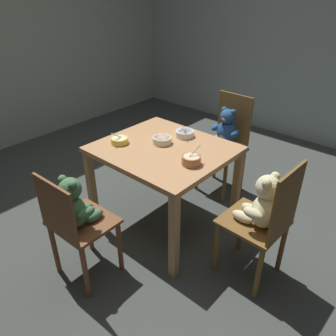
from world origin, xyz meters
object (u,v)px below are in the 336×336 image
(teddy_chair_far_center, at_px, (225,137))
(porridge_bowl_terracotta_near_right, at_px, (191,160))
(dining_table, at_px, (164,158))
(teddy_chair_near_right, at_px, (263,211))
(teddy_chair_near_front, at_px, (75,213))
(porridge_bowl_white_far_center, at_px, (185,133))
(porridge_bowl_cream_center, at_px, (162,140))
(porridge_bowl_yellow_near_left, at_px, (120,140))

(teddy_chair_far_center, bearing_deg, porridge_bowl_terracotta_near_right, 18.89)
(dining_table, distance_m, teddy_chair_near_right, 0.88)
(teddy_chair_near_front, height_order, teddy_chair_near_right, teddy_chair_near_right)
(teddy_chair_far_center, height_order, porridge_bowl_white_far_center, teddy_chair_far_center)
(porridge_bowl_cream_center, distance_m, porridge_bowl_yellow_near_left, 0.34)
(porridge_bowl_terracotta_near_right, height_order, porridge_bowl_white_far_center, porridge_bowl_terracotta_near_right)
(porridge_bowl_white_far_center, bearing_deg, porridge_bowl_cream_center, -103.54)
(porridge_bowl_terracotta_near_right, bearing_deg, porridge_bowl_white_far_center, 134.41)
(teddy_chair_near_front, xyz_separation_m, porridge_bowl_white_far_center, (0.04, 1.08, 0.21))
(teddy_chair_far_center, height_order, porridge_bowl_terracotta_near_right, teddy_chair_far_center)
(teddy_chair_near_front, distance_m, porridge_bowl_yellow_near_left, 0.73)
(teddy_chair_far_center, bearing_deg, porridge_bowl_yellow_near_left, -18.39)
(teddy_chair_far_center, distance_m, teddy_chair_near_right, 1.17)
(porridge_bowl_yellow_near_left, bearing_deg, teddy_chair_near_right, 7.85)
(dining_table, height_order, porridge_bowl_white_far_center, porridge_bowl_white_far_center)
(teddy_chair_near_right, distance_m, porridge_bowl_white_far_center, 0.95)
(porridge_bowl_terracotta_near_right, bearing_deg, dining_table, 167.46)
(teddy_chair_near_front, bearing_deg, porridge_bowl_cream_center, -0.73)
(dining_table, height_order, teddy_chair_near_front, teddy_chair_near_front)
(teddy_chair_far_center, bearing_deg, dining_table, -1.88)
(teddy_chair_near_right, xyz_separation_m, porridge_bowl_cream_center, (-0.94, 0.06, 0.20))
(teddy_chair_far_center, bearing_deg, teddy_chair_near_front, -1.46)
(porridge_bowl_yellow_near_left, height_order, porridge_bowl_terracotta_near_right, porridge_bowl_terracotta_near_right)
(teddy_chair_far_center, xyz_separation_m, teddy_chair_near_right, (0.82, -0.83, 0.01))
(teddy_chair_near_right, distance_m, porridge_bowl_yellow_near_left, 1.22)
(teddy_chair_near_front, bearing_deg, porridge_bowl_white_far_center, -3.75)
(porridge_bowl_yellow_near_left, bearing_deg, teddy_chair_near_front, -67.12)
(porridge_bowl_cream_center, xyz_separation_m, porridge_bowl_yellow_near_left, (-0.25, -0.22, -0.00))
(teddy_chair_far_center, relative_size, porridge_bowl_terracotta_near_right, 6.57)
(teddy_chair_far_center, distance_m, porridge_bowl_white_far_center, 0.59)
(porridge_bowl_yellow_near_left, xyz_separation_m, porridge_bowl_terracotta_near_right, (0.64, 0.10, 0.01))
(dining_table, height_order, porridge_bowl_terracotta_near_right, porridge_bowl_terracotta_near_right)
(dining_table, distance_m, porridge_bowl_cream_center, 0.15)
(porridge_bowl_cream_center, xyz_separation_m, porridge_bowl_terracotta_near_right, (0.38, -0.12, 0.01))
(porridge_bowl_cream_center, relative_size, porridge_bowl_terracotta_near_right, 1.04)
(porridge_bowl_cream_center, relative_size, porridge_bowl_yellow_near_left, 1.02)
(porridge_bowl_white_far_center, bearing_deg, porridge_bowl_yellow_near_left, -124.70)
(porridge_bowl_white_far_center, bearing_deg, teddy_chair_far_center, 83.78)
(teddy_chair_near_right, bearing_deg, porridge_bowl_terracotta_near_right, 8.19)
(teddy_chair_near_front, bearing_deg, porridge_bowl_yellow_near_left, 21.01)
(dining_table, relative_size, porridge_bowl_yellow_near_left, 6.62)
(porridge_bowl_yellow_near_left, distance_m, porridge_bowl_white_far_center, 0.54)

